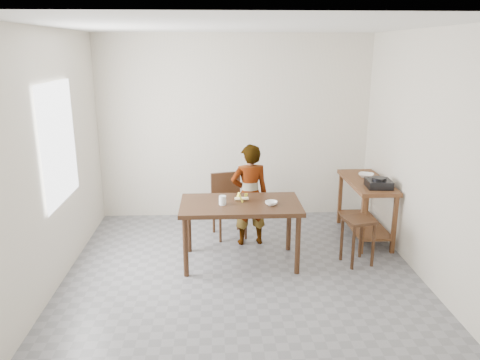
{
  "coord_description": "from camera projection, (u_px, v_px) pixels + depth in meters",
  "views": [
    {
      "loc": [
        -0.27,
        -4.86,
        2.49
      ],
      "look_at": [
        0.0,
        0.4,
        1.0
      ],
      "focal_mm": 35.0,
      "sensor_mm": 36.0,
      "label": 1
    }
  ],
  "objects": [
    {
      "name": "floor",
      "position": [
        242.0,
        275.0,
        5.36
      ],
      "size": [
        4.0,
        4.0,
        0.04
      ],
      "primitive_type": "cube",
      "color": "slate",
      "rests_on": "ground"
    },
    {
      "name": "ceiling",
      "position": [
        242.0,
        24.0,
        4.62
      ],
      "size": [
        4.0,
        4.0,
        0.04
      ],
      "primitive_type": "cube",
      "color": "white",
      "rests_on": "wall_back"
    },
    {
      "name": "wall_back",
      "position": [
        234.0,
        128.0,
        6.93
      ],
      "size": [
        4.0,
        0.04,
        2.7
      ],
      "primitive_type": "cube",
      "color": "beige",
      "rests_on": "ground"
    },
    {
      "name": "wall_front",
      "position": [
        259.0,
        229.0,
        3.05
      ],
      "size": [
        4.0,
        0.04,
        2.7
      ],
      "primitive_type": "cube",
      "color": "beige",
      "rests_on": "ground"
    },
    {
      "name": "wall_left",
      "position": [
        50.0,
        161.0,
        4.89
      ],
      "size": [
        0.04,
        4.0,
        2.7
      ],
      "primitive_type": "cube",
      "color": "beige",
      "rests_on": "ground"
    },
    {
      "name": "wall_right",
      "position": [
        427.0,
        157.0,
        5.09
      ],
      "size": [
        0.04,
        4.0,
        2.7
      ],
      "primitive_type": "cube",
      "color": "beige",
      "rests_on": "ground"
    },
    {
      "name": "window_pane",
      "position": [
        59.0,
        143.0,
        5.05
      ],
      "size": [
        0.02,
        1.1,
        1.3
      ],
      "primitive_type": "cube",
      "color": "white",
      "rests_on": "wall_left"
    },
    {
      "name": "dining_table",
      "position": [
        240.0,
        233.0,
        5.55
      ],
      "size": [
        1.4,
        0.8,
        0.75
      ],
      "primitive_type": null,
      "color": "#392112",
      "rests_on": "floor"
    },
    {
      "name": "prep_counter",
      "position": [
        365.0,
        209.0,
        6.3
      ],
      "size": [
        0.5,
        1.2,
        0.8
      ],
      "primitive_type": null,
      "color": "brown",
      "rests_on": "floor"
    },
    {
      "name": "child",
      "position": [
        250.0,
        195.0,
        6.01
      ],
      "size": [
        0.53,
        0.38,
        1.33
      ],
      "primitive_type": "imported",
      "rotation": [
        0.0,
        0.0,
        3.28
      ],
      "color": "white",
      "rests_on": "floor"
    },
    {
      "name": "dining_chair",
      "position": [
        229.0,
        206.0,
        6.32
      ],
      "size": [
        0.5,
        0.5,
        0.85
      ],
      "primitive_type": null,
      "rotation": [
        0.0,
        0.0,
        0.25
      ],
      "color": "#392112",
      "rests_on": "floor"
    },
    {
      "name": "stool",
      "position": [
        357.0,
        241.0,
        5.54
      ],
      "size": [
        0.39,
        0.39,
        0.57
      ],
      "primitive_type": null,
      "rotation": [
        0.0,
        0.0,
        0.25
      ],
      "color": "#392112",
      "rests_on": "floor"
    },
    {
      "name": "glass_tumbler",
      "position": [
        223.0,
        200.0,
        5.37
      ],
      "size": [
        0.1,
        0.1,
        0.1
      ],
      "primitive_type": "cylinder",
      "rotation": [
        0.0,
        0.0,
        0.24
      ],
      "color": "white",
      "rests_on": "dining_table"
    },
    {
      "name": "small_bowl",
      "position": [
        271.0,
        203.0,
        5.37
      ],
      "size": [
        0.19,
        0.19,
        0.05
      ],
      "primitive_type": "imported",
      "rotation": [
        0.0,
        0.0,
        -0.38
      ],
      "color": "white",
      "rests_on": "dining_table"
    },
    {
      "name": "banana",
      "position": [
        242.0,
        198.0,
        5.51
      ],
      "size": [
        0.21,
        0.17,
        0.06
      ],
      "primitive_type": null,
      "rotation": [
        0.0,
        0.0,
        -0.22
      ],
      "color": "#DED14B",
      "rests_on": "dining_table"
    },
    {
      "name": "serving_bowl",
      "position": [
        366.0,
        175.0,
        6.34
      ],
      "size": [
        0.27,
        0.27,
        0.05
      ],
      "primitive_type": "imported",
      "rotation": [
        0.0,
        0.0,
        -0.43
      ],
      "color": "white",
      "rests_on": "prep_counter"
    },
    {
      "name": "gas_burner",
      "position": [
        379.0,
        184.0,
        5.86
      ],
      "size": [
        0.32,
        0.32,
        0.1
      ],
      "primitive_type": "cube",
      "rotation": [
        0.0,
        0.0,
        -0.06
      ],
      "color": "black",
      "rests_on": "prep_counter"
    }
  ]
}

